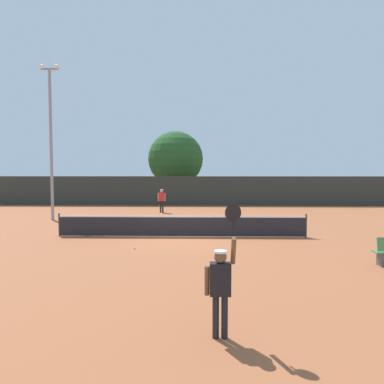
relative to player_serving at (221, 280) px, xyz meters
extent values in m
plane|color=#9E5633|center=(-1.26, 9.99, -1.06)|extent=(120.00, 120.00, 0.00)
cube|color=#232328|center=(-1.26, 9.99, -0.59)|extent=(11.44, 0.03, 0.91)
cube|color=white|center=(-1.26, 9.99, -0.13)|extent=(11.44, 0.04, 0.06)
cylinder|color=#333338|center=(-6.98, 9.99, -0.53)|extent=(0.08, 0.08, 1.07)
cylinder|color=#333338|center=(4.46, 9.99, -0.53)|extent=(0.08, 0.08, 1.07)
cube|color=#2D332D|center=(-1.26, 25.09, 0.22)|extent=(38.40, 0.12, 2.58)
cube|color=black|center=(-0.01, -0.01, 0.03)|extent=(0.38, 0.22, 0.59)
sphere|color=brown|center=(-0.01, -0.01, 0.43)|extent=(0.23, 0.23, 0.23)
cylinder|color=white|center=(-0.01, -0.01, 0.52)|extent=(0.24, 0.24, 0.04)
cylinder|color=black|center=(-0.09, -0.01, -0.67)|extent=(0.12, 0.12, 0.80)
cylinder|color=black|center=(0.07, -0.01, -0.67)|extent=(0.12, 0.12, 0.80)
cylinder|color=brown|center=(-0.25, -0.01, 0.00)|extent=(0.09, 0.17, 0.56)
cylinder|color=brown|center=(0.23, 0.07, 0.52)|extent=(0.09, 0.32, 0.54)
cylinder|color=black|center=(0.23, 0.13, 0.91)|extent=(0.04, 0.11, 0.28)
ellipsoid|color=black|center=(0.23, 0.19, 1.20)|extent=(0.30, 0.13, 0.36)
cube|color=red|center=(-3.25, 19.54, 0.09)|extent=(0.38, 0.22, 0.62)
sphere|color=tan|center=(-3.25, 19.54, 0.52)|extent=(0.24, 0.24, 0.24)
cylinder|color=white|center=(-3.25, 19.54, 0.62)|extent=(0.25, 0.25, 0.04)
cylinder|color=black|center=(-3.33, 19.54, -0.64)|extent=(0.12, 0.12, 0.84)
cylinder|color=black|center=(-3.17, 19.54, -0.64)|extent=(0.12, 0.12, 0.84)
cylinder|color=tan|center=(-3.49, 19.54, 0.06)|extent=(0.09, 0.18, 0.59)
cylinder|color=tan|center=(-3.01, 19.54, 0.06)|extent=(0.09, 0.16, 0.59)
sphere|color=#CCE033|center=(-2.95, 7.30, -1.03)|extent=(0.07, 0.07, 0.07)
ellipsoid|color=red|center=(5.73, 5.65, -1.04)|extent=(0.28, 0.36, 0.04)
cube|color=#4C4C51|center=(5.38, 5.06, -0.84)|extent=(0.08, 0.36, 0.45)
cylinder|color=gray|center=(-9.58, 15.39, 3.52)|extent=(0.18, 0.18, 9.17)
cube|color=gray|center=(-9.58, 15.39, 8.16)|extent=(1.10, 0.10, 0.10)
sphere|color=#F2EDCC|center=(-10.03, 15.39, 8.29)|extent=(0.28, 0.28, 0.28)
sphere|color=#F2EDCC|center=(-9.13, 15.39, 8.29)|extent=(0.28, 0.28, 0.28)
cylinder|color=brown|center=(-3.01, 30.52, 0.02)|extent=(0.56, 0.56, 2.18)
sphere|color=#235123|center=(-3.01, 30.52, 3.24)|extent=(5.68, 5.68, 5.68)
cube|color=red|center=(-8.86, 31.40, -0.46)|extent=(2.43, 4.41, 0.90)
cube|color=#2D333D|center=(-8.86, 31.10, 0.31)|extent=(1.97, 2.40, 0.64)
cylinder|color=black|center=(-9.71, 32.80, -0.76)|extent=(0.22, 0.60, 0.60)
cylinder|color=black|center=(-8.01, 32.80, -0.76)|extent=(0.22, 0.60, 0.60)
cylinder|color=black|center=(-9.71, 30.00, -0.76)|extent=(0.22, 0.60, 0.60)
cylinder|color=black|center=(-8.01, 30.00, -0.76)|extent=(0.22, 0.60, 0.60)
cube|color=#B7B7BC|center=(0.82, 31.50, -0.46)|extent=(2.25, 4.35, 0.90)
cube|color=#2D333D|center=(0.82, 31.20, 0.31)|extent=(1.88, 2.34, 0.64)
cylinder|color=black|center=(-0.03, 32.90, -0.76)|extent=(0.22, 0.60, 0.60)
cylinder|color=black|center=(1.67, 32.90, -0.76)|extent=(0.22, 0.60, 0.60)
cylinder|color=black|center=(-0.03, 30.10, -0.76)|extent=(0.22, 0.60, 0.60)
cylinder|color=black|center=(1.67, 30.10, -0.76)|extent=(0.22, 0.60, 0.60)
cube|color=#B7B7BC|center=(8.28, 30.19, -0.46)|extent=(2.26, 4.35, 0.90)
cube|color=#2D333D|center=(8.28, 29.89, 0.31)|extent=(1.88, 2.34, 0.64)
cylinder|color=black|center=(7.43, 31.59, -0.76)|extent=(0.22, 0.60, 0.60)
cylinder|color=black|center=(9.13, 31.59, -0.76)|extent=(0.22, 0.60, 0.60)
cylinder|color=black|center=(7.43, 28.79, -0.76)|extent=(0.22, 0.60, 0.60)
cylinder|color=black|center=(9.13, 28.79, -0.76)|extent=(0.22, 0.60, 0.60)
camera|label=1|loc=(-0.36, -6.32, 1.97)|focal=33.28mm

